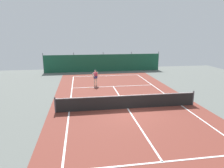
{
  "coord_description": "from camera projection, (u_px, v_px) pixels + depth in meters",
  "views": [
    {
      "loc": [
        -3.26,
        -13.56,
        5.23
      ],
      "look_at": [
        -0.52,
        3.85,
        0.9
      ],
      "focal_mm": 33.04,
      "sensor_mm": 36.0,
      "label": 1
    }
  ],
  "objects": [
    {
      "name": "back_fence",
      "position": [
        103.0,
        66.0,
        29.5
      ],
      "size": [
        16.3,
        0.98,
        2.7
      ],
      "color": "#195138",
      "rests_on": "ground"
    },
    {
      "name": "ground_plane",
      "position": [
        128.0,
        109.0,
        14.75
      ],
      "size": [
        36.0,
        36.0,
        0.0
      ],
      "primitive_type": "plane",
      "color": "slate"
    },
    {
      "name": "tennis_net",
      "position": [
        128.0,
        102.0,
        14.63
      ],
      "size": [
        10.12,
        0.1,
        1.1
      ],
      "color": "black",
      "rests_on": "ground"
    },
    {
      "name": "court_surface",
      "position": [
        128.0,
        109.0,
        14.75
      ],
      "size": [
        11.02,
        26.6,
        0.01
      ],
      "color": "brown",
      "rests_on": "ground"
    },
    {
      "name": "tennis_ball_near_player",
      "position": [
        88.0,
        88.0,
        20.15
      ],
      "size": [
        0.07,
        0.07,
        0.07
      ],
      "primitive_type": "sphere",
      "color": "#CCDB33",
      "rests_on": "ground"
    },
    {
      "name": "tennis_player",
      "position": [
        95.0,
        77.0,
        20.96
      ],
      "size": [
        0.58,
        0.82,
        1.64
      ],
      "rotation": [
        0.0,
        0.0,
        3.42
      ],
      "color": "beige",
      "rests_on": "ground"
    }
  ]
}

